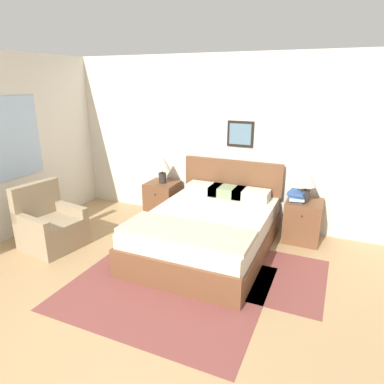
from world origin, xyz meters
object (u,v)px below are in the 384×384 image
nightstand_by_door (303,221)px  table_lamp_near_window (162,164)px  armchair (50,227)px  nightstand_near_window (163,200)px  bed (208,230)px  table_lamp_by_door (307,179)px

nightstand_by_door → table_lamp_near_window: (-2.26, -0.01, 0.62)m
armchair → nightstand_by_door: (3.18, 1.59, 0.01)m
armchair → table_lamp_near_window: size_ratio=1.82×
armchair → nightstand_near_window: (0.90, 1.59, 0.01)m
nightstand_by_door → table_lamp_near_window: bearing=-179.7°
nightstand_near_window → table_lamp_near_window: size_ratio=1.25×
bed → nightstand_by_door: 1.40m
bed → table_lamp_near_window: table_lamp_near_window is taller
nightstand_by_door → table_lamp_near_window: size_ratio=1.25×
bed → nightstand_near_window: bed is taller
bed → table_lamp_near_window: (-1.12, 0.81, 0.62)m
armchair → nightstand_near_window: bearing=159.4°
nightstand_by_door → table_lamp_near_window: table_lamp_near_window is taller
bed → nightstand_near_window: size_ratio=3.62×
table_lamp_near_window → armchair: bearing=-120.2°
nightstand_near_window → table_lamp_near_window: table_lamp_near_window is taller
nightstand_by_door → bed: bearing=-144.3°
armchair → nightstand_by_door: bearing=125.6°
bed → nightstand_by_door: (1.14, 0.82, 0.00)m
table_lamp_near_window → nightstand_near_window: bearing=143.6°
bed → armchair: bearing=-159.3°
nightstand_by_door → table_lamp_by_door: bearing=-120.2°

